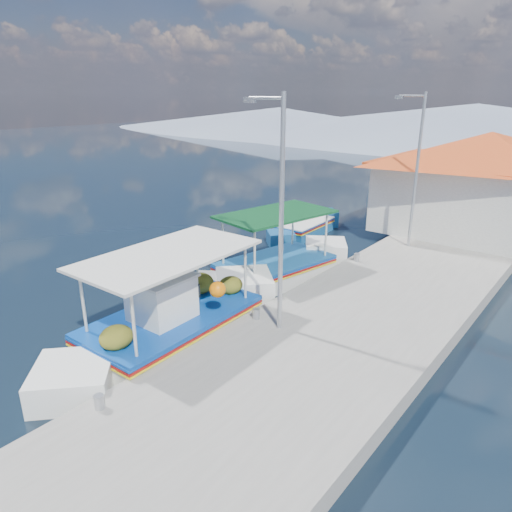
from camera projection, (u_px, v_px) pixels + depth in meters
The scene contains 9 objects.
ground at pixel (116, 321), 13.91m from camera, with size 160.00×160.00×0.00m, color black.
quay at pixel (386, 300), 14.75m from camera, with size 5.00×44.00×0.50m, color gray.
bollards at pixel (318, 279), 15.30m from camera, with size 0.20×17.20×0.30m.
main_caique at pixel (175, 321), 12.72m from camera, with size 2.66×8.58×2.83m.
caique_green_canopy at pixel (276, 269), 16.88m from camera, with size 3.15×7.32×2.79m.
caique_blue_hull at pixel (304, 229), 22.35m from camera, with size 1.80×5.65×1.00m.
harbor_building at pixel (484, 182), 20.34m from camera, with size 10.49×10.49×4.40m.
lamp_post_near at pixel (279, 205), 11.43m from camera, with size 1.21×0.14×6.00m.
lamp_post_far at pixel (415, 164), 18.04m from camera, with size 1.21×0.14×6.00m.
Camera 1 is at (11.09, -7.07, 6.47)m, focal length 32.57 mm.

